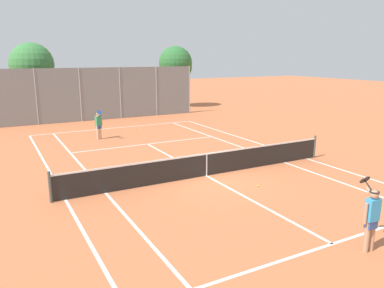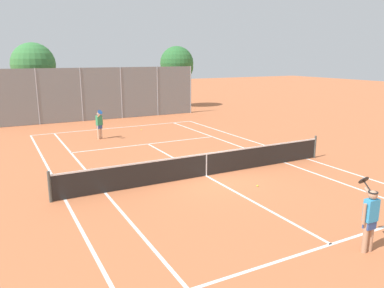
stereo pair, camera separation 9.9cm
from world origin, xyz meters
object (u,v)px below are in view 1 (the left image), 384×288
object	(u,v)px
loose_tennis_ball_2	(258,186)
tree_behind_left	(33,66)
player_near_side	(371,216)
tree_behind_right	(177,64)
loose_tennis_ball_0	(141,130)
tennis_net	(207,164)
player_far_left	(99,123)

from	to	relation	value
loose_tennis_ball_2	tree_behind_left	size ratio (longest dim) A/B	0.01
player_near_side	tree_behind_right	world-z (taller)	tree_behind_right
player_near_side	loose_tennis_ball_0	xyz separation A→B (m)	(0.59, 17.38, -0.89)
tennis_net	player_far_left	size ratio (longest dim) A/B	6.76
loose_tennis_ball_2	tree_behind_left	world-z (taller)	tree_behind_left
player_near_side	tree_behind_right	distance (m)	27.81
tree_behind_left	tree_behind_right	xyz separation A→B (m)	(12.39, -0.13, 0.02)
tennis_net	loose_tennis_ball_0	bearing A→B (deg)	84.03
tree_behind_left	player_near_side	bearing A→B (deg)	-80.10
player_far_left	tree_behind_right	bearing A→B (deg)	45.90
tree_behind_right	loose_tennis_ball_0	bearing A→B (deg)	-127.98
player_far_left	loose_tennis_ball_0	size ratio (longest dim) A/B	26.88
player_near_side	tree_behind_right	bearing A→B (deg)	73.74
loose_tennis_ball_0	tree_behind_left	xyz separation A→B (m)	(-5.24, 9.28, 3.94)
loose_tennis_ball_2	tennis_net	bearing A→B (deg)	117.42
tennis_net	loose_tennis_ball_2	world-z (taller)	tennis_net
player_near_side	tree_behind_left	world-z (taller)	tree_behind_left
tennis_net	player_near_side	bearing A→B (deg)	-86.05
tree_behind_right	loose_tennis_ball_2	bearing A→B (deg)	-108.50
tree_behind_left	tennis_net	bearing A→B (deg)	-78.01
tennis_net	tree_behind_left	world-z (taller)	tree_behind_left
loose_tennis_ball_2	tree_behind_right	size ratio (longest dim) A/B	0.01
loose_tennis_ball_2	player_near_side	bearing A→B (deg)	-96.21
tree_behind_left	player_far_left	bearing A→B (deg)	-78.51
tree_behind_right	tree_behind_left	bearing A→B (deg)	179.42
loose_tennis_ball_0	player_far_left	bearing A→B (deg)	-155.66
tennis_net	tree_behind_right	distance (m)	21.43
tree_behind_left	tree_behind_right	bearing A→B (deg)	-0.58
loose_tennis_ball_0	tree_behind_left	world-z (taller)	tree_behind_left
player_far_left	player_near_side	bearing A→B (deg)	-81.18
tennis_net	tree_behind_right	bearing A→B (deg)	67.11
player_near_side	player_far_left	world-z (taller)	same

